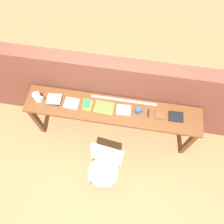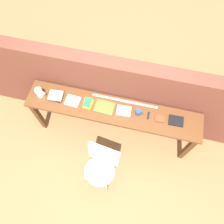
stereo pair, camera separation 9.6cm
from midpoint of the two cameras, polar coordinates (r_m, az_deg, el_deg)
The scene contains 15 objects.
ground_plane at distance 3.76m, azimuth -1.35°, elevation -9.51°, with size 40.00×40.00×0.00m, color #9E7547.
brick_wall_back at distance 3.34m, azimuth 0.24°, elevation 4.68°, with size 6.00×0.20×1.48m, color brown.
sideboard at distance 3.18m, azimuth -0.72°, elevation -0.51°, with size 2.50×0.44×0.88m.
chair_white_moulded at distance 3.15m, azimuth -2.86°, elevation -13.97°, with size 0.50×0.51×0.89m.
pitcher_white at distance 3.25m, azimuth -19.72°, elevation 3.66°, with size 0.14×0.10×0.18m.
book_stack_leftmost at distance 3.22m, azimuth -15.73°, elevation 3.06°, with size 0.21×0.18×0.05m.
magazine_cycling at distance 3.15m, azimuth -11.38°, elevation 2.22°, with size 0.20×0.17×0.02m, color white.
pamphlet_pile_colourful at distance 3.11m, azimuth -7.42°, elevation 1.95°, with size 0.15×0.19×0.01m.
book_open_centre at distance 3.06m, azimuth -2.99°, elevation 1.11°, with size 0.27×0.20×0.02m, color olive.
book_grey_hardcover at distance 3.03m, azimuth 2.14°, elevation 0.44°, with size 0.20×0.16×0.03m, color #9E9EA3.
mug at distance 3.01m, azimuth 5.93°, elevation 0.32°, with size 0.11×0.08×0.09m.
multitool_folded at distance 3.05m, azimuth 8.57°, elevation -0.33°, with size 0.02×0.11×0.02m, color black.
leather_journal_brown at distance 3.06m, azimuth 11.52°, elevation -0.95°, with size 0.13×0.10×0.02m, color brown.
book_repair_rightmost at distance 3.10m, azimuth 15.52°, elevation -1.20°, with size 0.20×0.15×0.02m, color black.
ruler_metal_back_edge at distance 3.12m, azimuth 2.17°, elevation 3.05°, with size 0.94×0.03×0.00m, color silver.
Camera 1 is at (0.21, -1.07, 3.60)m, focal length 35.00 mm.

